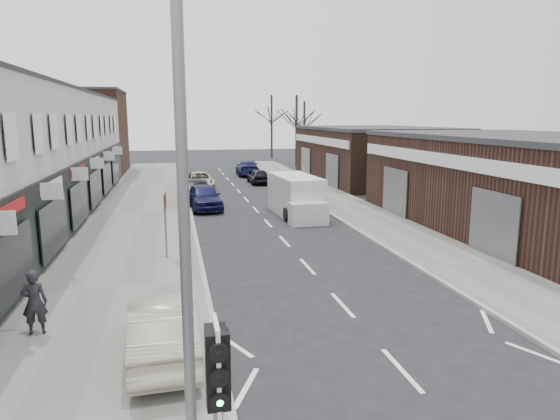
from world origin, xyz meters
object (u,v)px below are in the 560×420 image
street_lamp (196,188)px  parked_car_left_a (204,197)px  traffic_light (218,386)px  parked_car_left_b (196,192)px  white_van (296,197)px  sedan_on_pavement (162,328)px  parked_car_right_a (300,193)px  parked_car_right_b (258,176)px  warning_sign (166,205)px  pedestrian (34,302)px  parked_car_left_c (199,180)px  parked_car_right_c (247,168)px

street_lamp → parked_car_left_a: street_lamp is taller
traffic_light → street_lamp: 2.52m
parked_car_left_a → parked_car_left_b: bearing=93.1°
white_van → sedan_on_pavement: bearing=-117.3°
parked_car_left_a → parked_car_right_a: 6.17m
white_van → parked_car_right_b: 14.17m
warning_sign → pedestrian: size_ratio=1.61×
sedan_on_pavement → parked_car_left_b: (1.80, 21.89, -0.08)m
warning_sign → sedan_on_pavement: (-0.04, -8.44, -1.39)m
warning_sign → parked_car_left_b: warning_sign is taller
parked_car_left_c → traffic_light: bearing=-96.1°
pedestrian → parked_car_left_c: bearing=-106.3°
pedestrian → parked_car_left_a: pedestrian is taller
parked_car_right_a → warning_sign: bearing=58.3°
pedestrian → parked_car_right_c: bearing=-111.5°
white_van → parked_car_left_a: size_ratio=1.32×
street_lamp → parked_car_right_c: (6.73, 41.07, -3.89)m
parked_car_right_c → traffic_light: bearing=84.5°
street_lamp → parked_car_left_c: 33.41m
white_van → parked_car_left_c: size_ratio=1.30×
parked_car_right_b → sedan_on_pavement: bearing=75.6°
parked_car_right_c → white_van: bearing=92.8°
traffic_light → street_lamp: size_ratio=0.39×
traffic_light → parked_car_left_a: 25.01m
parked_car_right_a → street_lamp: bearing=77.0°
warning_sign → street_lamp: bearing=-87.2°
street_lamp → parked_car_right_a: (7.64, 24.07, -3.89)m
parked_car_left_b → street_lamp: bearing=-88.3°
parked_car_left_b → parked_car_right_c: bearing=73.5°
warning_sign → sedan_on_pavement: bearing=-90.3°
parked_car_right_b → parked_car_right_c: size_ratio=0.74×
warning_sign → parked_car_left_c: warning_sign is taller
warning_sign → traffic_light: bearing=-86.9°
traffic_light → warning_sign: size_ratio=1.15×
warning_sign → parked_car_left_c: bearing=83.5°
parked_car_right_b → street_lamp: bearing=78.3°
parked_car_left_a → parked_car_right_c: 18.14m
pedestrian → street_lamp: bearing=116.9°
white_van → parked_car_right_a: size_ratio=1.34×
street_lamp → pedestrian: street_lamp is taller
sedan_on_pavement → parked_car_left_b: size_ratio=0.84×
parked_car_left_a → parked_car_right_a: size_ratio=1.01×
pedestrian → parked_car_right_c: pedestrian is taller
warning_sign → white_van: (7.16, 7.84, -1.13)m
parked_car_left_b → parked_car_right_c: size_ratio=0.99×
white_van → parked_car_right_b: size_ratio=1.59×
parked_car_left_b → parked_car_right_c: (5.60, 14.82, 0.00)m
traffic_light → parked_car_right_a: 26.43m
pedestrian → parked_car_right_a: pedestrian is taller
parked_car_right_b → parked_car_right_c: bearing=-90.7°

